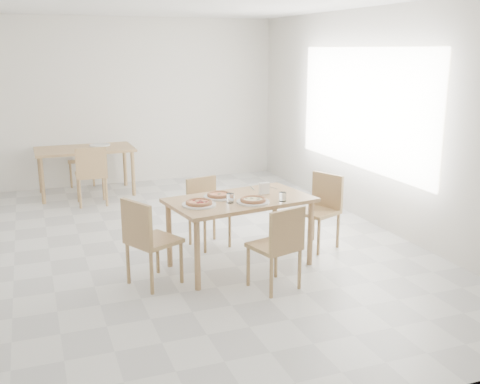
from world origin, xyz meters
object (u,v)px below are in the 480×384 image
object	(u,v)px
main_table	(240,206)
chair_east	(321,205)
chair_west	(147,236)
chair_back_n	(80,155)
plate_pepperoni	(199,205)
chair_back_s	(91,172)
tumbler_a	(230,198)
pizza_pepperoni	(199,202)
napkin_holder	(264,189)
chair_north	(206,207)
pizza_mushroom	(253,200)
tumbler_b	(283,197)
plate_margherita	(219,197)
pizza_margherita	(219,195)
plate_mushroom	(253,202)
plate_empty	(100,145)
chair_south	(279,242)
second_table	(85,153)

from	to	relation	value
main_table	chair_east	bearing A→B (deg)	3.88
chair_west	chair_back_n	size ratio (longest dim) A/B	1.02
plate_pepperoni	chair_back_s	bearing A→B (deg)	103.05
chair_west	tumbler_a	world-z (taller)	chair_west
pizza_pepperoni	napkin_holder	world-z (taller)	napkin_holder
chair_north	pizza_mushroom	world-z (taller)	chair_north
pizza_pepperoni	chair_back_s	world-z (taller)	chair_back_s
pizza_mushroom	tumbler_b	world-z (taller)	tumbler_b
chair_west	tumbler_b	xyz separation A→B (m)	(1.41, -0.08, 0.29)
plate_margherita	pizza_margherita	world-z (taller)	pizza_margherita
chair_east	tumbler_b	bearing A→B (deg)	-78.75
plate_mushroom	plate_empty	distance (m)	4.25
pizza_pepperoni	napkin_holder	bearing A→B (deg)	11.75
chair_south	plate_empty	world-z (taller)	chair_south
chair_north	chair_west	size ratio (longest dim) A/B	0.91
chair_back_s	chair_north	bearing A→B (deg)	116.86
chair_west	napkin_holder	world-z (taller)	napkin_holder
chair_east	chair_back_s	distance (m)	3.61
napkin_holder	tumbler_a	bearing A→B (deg)	-165.16
tumbler_b	chair_back_s	distance (m)	3.65
tumbler_a	pizza_pepperoni	bearing A→B (deg)	177.79
pizza_margherita	chair_back_s	size ratio (longest dim) A/B	0.34
chair_south	tumbler_a	world-z (taller)	tumbler_a
chair_back_s	plate_empty	size ratio (longest dim) A/B	2.72
chair_east	chair_back_n	size ratio (longest dim) A/B	0.99
chair_west	napkin_holder	distance (m)	1.39
chair_west	plate_pepperoni	xyz separation A→B (m)	(0.55, 0.07, 0.25)
pizza_mushroom	plate_margherita	bearing A→B (deg)	129.15
chair_west	plate_mushroom	world-z (taller)	chair_west
tumbler_a	second_table	bearing A→B (deg)	105.31
pizza_pepperoni	napkin_holder	distance (m)	0.80
main_table	chair_back_s	distance (m)	3.25
tumbler_b	chair_back_n	world-z (taller)	chair_back_n
plate_pepperoni	pizza_pepperoni	bearing A→B (deg)	180.00
pizza_margherita	second_table	xyz separation A→B (m)	(-1.02, 3.64, -0.11)
pizza_pepperoni	tumbler_a	world-z (taller)	tumbler_a
chair_back_s	plate_empty	bearing A→B (deg)	-104.29
main_table	plate_empty	xyz separation A→B (m)	(-0.96, 3.92, 0.09)
chair_south	chair_back_n	xyz separation A→B (m)	(-1.36, 5.27, 0.02)
chair_north	main_table	bearing A→B (deg)	-94.44
chair_back_s	plate_margherita	bearing A→B (deg)	110.45
main_table	chair_west	distance (m)	1.06
chair_north	pizza_pepperoni	xyz separation A→B (m)	(-0.35, -0.89, 0.32)
pizza_pepperoni	plate_empty	distance (m)	4.05
chair_west	pizza_mushroom	size ratio (longest dim) A/B	2.76
chair_north	chair_back_s	xyz separation A→B (m)	(-1.07, 2.24, 0.05)
tumbler_a	pizza_mushroom	bearing A→B (deg)	-20.73
tumbler_b	napkin_holder	distance (m)	0.32
plate_mushroom	chair_south	bearing A→B (deg)	-83.26
chair_north	napkin_holder	xyz separation A→B (m)	(0.43, -0.73, 0.35)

